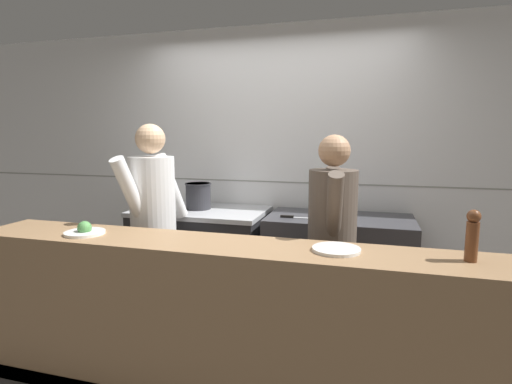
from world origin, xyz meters
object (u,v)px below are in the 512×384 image
object	(u,v)px
chefs_knife	(298,217)
chef_sous	(332,240)
pepper_mill	(472,234)
chef_head_cook	(153,222)
plated_dish_appetiser	(336,249)
oven_range	(202,257)
plated_dish_main	(85,231)
stock_pot	(198,195)

from	to	relation	value
chefs_knife	chef_sous	world-z (taller)	chef_sous
pepper_mill	chef_head_cook	distance (m)	2.15
plated_dish_appetiser	chef_head_cook	world-z (taller)	chef_head_cook
oven_range	plated_dish_appetiser	distance (m)	1.86
oven_range	plated_dish_main	bearing A→B (deg)	-100.77
stock_pot	plated_dish_main	distance (m)	1.29
chefs_knife	chef_sous	distance (m)	0.62
stock_pot	plated_dish_main	world-z (taller)	stock_pot
plated_dish_main	plated_dish_appetiser	distance (m)	1.57
stock_pot	chef_sous	world-z (taller)	chef_sous
plated_dish_appetiser	chef_head_cook	xyz separation A→B (m)	(-1.42, 0.53, -0.05)
chefs_knife	pepper_mill	bearing A→B (deg)	-45.16
stock_pot	oven_range	bearing A→B (deg)	-28.45
plated_dish_main	chefs_knife	bearing A→B (deg)	43.99
plated_dish_appetiser	chef_sous	size ratio (longest dim) A/B	0.16
oven_range	plated_dish_main	distance (m)	1.39
plated_dish_appetiser	plated_dish_main	bearing A→B (deg)	-177.77
pepper_mill	chef_sous	size ratio (longest dim) A/B	0.16
chef_head_cook	chef_sous	size ratio (longest dim) A/B	1.05
oven_range	chef_sous	bearing A→B (deg)	-27.64
chef_head_cook	chefs_knife	bearing A→B (deg)	43.65
plated_dish_appetiser	oven_range	bearing A→B (deg)	137.89
plated_dish_appetiser	chefs_knife	bearing A→B (deg)	110.54
plated_dish_main	chef_head_cook	distance (m)	0.61
plated_dish_appetiser	pepper_mill	distance (m)	0.67
plated_dish_appetiser	chef_head_cook	size ratio (longest dim) A/B	0.16
stock_pot	chefs_knife	size ratio (longest dim) A/B	0.69
chef_sous	plated_dish_appetiser	bearing A→B (deg)	-90.33
oven_range	chefs_knife	xyz separation A→B (m)	(0.93, -0.13, 0.46)
plated_dish_main	chef_sous	bearing A→B (deg)	21.96
chefs_knife	plated_dish_appetiser	size ratio (longest dim) A/B	1.35
oven_range	stock_pot	bearing A→B (deg)	151.55
chefs_knife	pepper_mill	distance (m)	1.51
pepper_mill	chef_head_cook	world-z (taller)	chef_head_cook
stock_pot	chef_head_cook	distance (m)	0.70
oven_range	plated_dish_main	world-z (taller)	plated_dish_main
chefs_knife	chef_head_cook	bearing A→B (deg)	-152.27
oven_range	pepper_mill	xyz separation A→B (m)	(1.98, -1.20, 0.65)
plated_dish_appetiser	chef_sous	bearing A→B (deg)	97.47
chefs_knife	plated_dish_main	size ratio (longest dim) A/B	1.42
stock_pot	chefs_knife	xyz separation A→B (m)	(0.95, -0.15, -0.12)
oven_range	plated_dish_appetiser	size ratio (longest dim) A/B	4.59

